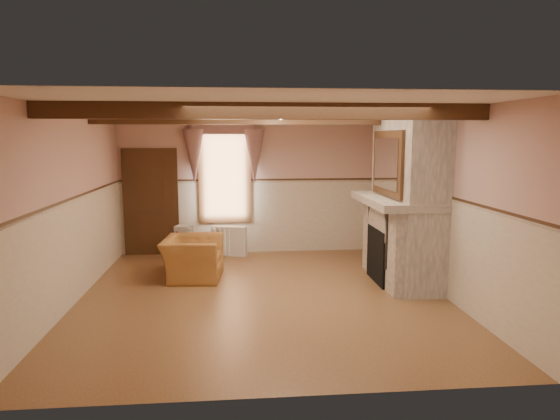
{
  "coord_description": "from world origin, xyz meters",
  "views": [
    {
      "loc": [
        -0.42,
        -7.3,
        2.38
      ],
      "look_at": [
        0.34,
        0.8,
        1.2
      ],
      "focal_mm": 32.0,
      "sensor_mm": 36.0,
      "label": 1
    }
  ],
  "objects": [
    {
      "name": "wall_right",
      "position": [
        2.75,
        0.0,
        1.4
      ],
      "size": [
        0.02,
        6.0,
        2.8
      ],
      "primitive_type": "cube",
      "color": "tan",
      "rests_on": "floor"
    },
    {
      "name": "side_table",
      "position": [
        -1.37,
        2.06,
        0.28
      ],
      "size": [
        0.58,
        0.58,
        0.55
      ],
      "primitive_type": "cylinder",
      "rotation": [
        0.0,
        0.0,
        0.09
      ],
      "color": "brown",
      "rests_on": "floor"
    },
    {
      "name": "fireplace",
      "position": [
        2.42,
        0.6,
        1.4
      ],
      "size": [
        0.85,
        2.0,
        2.8
      ],
      "primitive_type": "cube",
      "color": "gray",
      "rests_on": "floor"
    },
    {
      "name": "jar_yellow",
      "position": [
        2.24,
        0.34,
        1.48
      ],
      "size": [
        0.06,
        0.06,
        0.12
      ],
      "primitive_type": "cylinder",
      "color": "yellow",
      "rests_on": "mantel"
    },
    {
      "name": "ceiling",
      "position": [
        0.0,
        0.0,
        2.8
      ],
      "size": [
        5.5,
        6.0,
        0.01
      ],
      "primitive_type": "cube",
      "color": "silver",
      "rests_on": "wall_back"
    },
    {
      "name": "wall_front",
      "position": [
        0.0,
        -3.0,
        1.4
      ],
      "size": [
        5.5,
        0.02,
        2.8
      ],
      "primitive_type": "cube",
      "color": "tan",
      "rests_on": "floor"
    },
    {
      "name": "wall_back",
      "position": [
        0.0,
        3.0,
        1.4
      ],
      "size": [
        5.5,
        0.02,
        2.8
      ],
      "primitive_type": "cube",
      "color": "tan",
      "rests_on": "floor"
    },
    {
      "name": "oil_lamp",
      "position": [
        2.24,
        1.0,
        1.56
      ],
      "size": [
        0.11,
        0.11,
        0.28
      ],
      "primitive_type": "cylinder",
      "color": "gold",
      "rests_on": "mantel"
    },
    {
      "name": "wall_left",
      "position": [
        -2.75,
        0.0,
        1.4
      ],
      "size": [
        0.02,
        6.0,
        2.8
      ],
      "primitive_type": "cube",
      "color": "tan",
      "rests_on": "floor"
    },
    {
      "name": "candle_red",
      "position": [
        2.24,
        -0.16,
        1.5
      ],
      "size": [
        0.06,
        0.06,
        0.16
      ],
      "primitive_type": "cylinder",
      "color": "maroon",
      "rests_on": "mantel"
    },
    {
      "name": "door",
      "position": [
        -2.1,
        2.94,
        1.05
      ],
      "size": [
        1.1,
        0.1,
        2.1
      ],
      "primitive_type": "cube",
      "color": "black",
      "rests_on": "floor"
    },
    {
      "name": "book_stack",
      "position": [
        -1.37,
        2.05,
        0.65
      ],
      "size": [
        0.34,
        0.38,
        0.2
      ],
      "primitive_type": "cube",
      "rotation": [
        0.0,
        0.0,
        -0.3
      ],
      "color": "#B7AD8C",
      "rests_on": "side_table"
    },
    {
      "name": "overmantel_mirror",
      "position": [
        2.06,
        0.6,
        1.97
      ],
      "size": [
        0.06,
        1.44,
        1.04
      ],
      "primitive_type": "cube",
      "color": "silver",
      "rests_on": "fireplace"
    },
    {
      "name": "chair_rail",
      "position": [
        0.0,
        0.0,
        1.5
      ],
      "size": [
        5.5,
        6.0,
        0.08
      ],
      "primitive_type": null,
      "color": "black",
      "rests_on": "wainscot"
    },
    {
      "name": "window_drapes",
      "position": [
        -0.6,
        2.88,
        2.25
      ],
      "size": [
        1.3,
        0.14,
        1.4
      ],
      "primitive_type": "cube",
      "color": "gray",
      "rests_on": "wall_back"
    },
    {
      "name": "armchair",
      "position": [
        -1.13,
        1.08,
        0.35
      ],
      "size": [
        1.03,
        1.15,
        0.7
      ],
      "primitive_type": "imported",
      "rotation": [
        0.0,
        0.0,
        1.49
      ],
      "color": "#9E662D",
      "rests_on": "floor"
    },
    {
      "name": "radiator",
      "position": [
        -0.52,
        2.7,
        0.3
      ],
      "size": [
        0.72,
        0.36,
        0.6
      ],
      "primitive_type": "cube",
      "rotation": [
        0.0,
        0.0,
        -0.28
      ],
      "color": "silver",
      "rests_on": "floor"
    },
    {
      "name": "mantel",
      "position": [
        2.24,
        0.6,
        1.36
      ],
      "size": [
        1.05,
        2.05,
        0.12
      ],
      "primitive_type": "cube",
      "color": "gray",
      "rests_on": "fireplace"
    },
    {
      "name": "floor",
      "position": [
        0.0,
        0.0,
        0.0
      ],
      "size": [
        5.5,
        6.0,
        0.01
      ],
      "primitive_type": "cube",
      "color": "brown",
      "rests_on": "ground"
    },
    {
      "name": "ceiling_beam_front",
      "position": [
        0.0,
        -1.2,
        2.7
      ],
      "size": [
        5.5,
        0.18,
        0.2
      ],
      "primitive_type": "cube",
      "color": "black",
      "rests_on": "ceiling"
    },
    {
      "name": "firebox",
      "position": [
        2.0,
        0.6,
        0.45
      ],
      "size": [
        0.2,
        0.95,
        0.9
      ],
      "primitive_type": "cube",
      "color": "black",
      "rests_on": "floor"
    },
    {
      "name": "bowl",
      "position": [
        2.24,
        0.4,
        1.46
      ],
      "size": [
        0.36,
        0.36,
        0.09
      ],
      "primitive_type": "imported",
      "color": "brown",
      "rests_on": "mantel"
    },
    {
      "name": "wainscot",
      "position": [
        0.0,
        0.0,
        0.75
      ],
      "size": [
        5.5,
        6.0,
        1.5
      ],
      "primitive_type": null,
      "color": "beige",
      "rests_on": "floor"
    },
    {
      "name": "ceiling_beam_back",
      "position": [
        0.0,
        1.2,
        2.7
      ],
      "size": [
        5.5,
        0.18,
        0.2
      ],
      "primitive_type": "cube",
      "color": "black",
      "rests_on": "ceiling"
    },
    {
      "name": "mantel_clock",
      "position": [
        2.24,
        1.4,
        1.52
      ],
      "size": [
        0.14,
        0.24,
        0.2
      ],
      "primitive_type": "cube",
      "color": "#311E0D",
      "rests_on": "mantel"
    },
    {
      "name": "window",
      "position": [
        -0.6,
        2.97,
        1.65
      ],
      "size": [
        1.06,
        0.08,
        2.02
      ],
      "primitive_type": "cube",
      "color": "white",
      "rests_on": "wall_back"
    }
  ]
}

